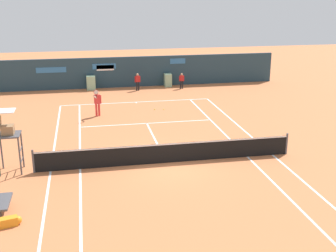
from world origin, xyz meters
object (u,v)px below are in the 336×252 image
at_px(equipment_bag, 9,222).
at_px(tennis_ball_near_service_line, 155,109).
at_px(umpire_chair, 8,132).
at_px(player_bench, 0,200).
at_px(player_on_baseline, 97,101).
at_px(ball_kid_left_post, 182,80).
at_px(ball_kid_right_post, 138,81).
at_px(tennis_ball_mid_court, 164,109).

bearing_deg(equipment_bag, tennis_ball_near_service_line, 62.14).
height_order(umpire_chair, player_bench, umpire_chair).
relative_size(player_bench, tennis_ball_near_service_line, 20.54).
height_order(player_on_baseline, ball_kid_left_post, player_on_baseline).
relative_size(ball_kid_left_post, ball_kid_right_post, 0.91).
height_order(player_on_baseline, tennis_ball_near_service_line, player_on_baseline).
bearing_deg(player_on_baseline, tennis_ball_near_service_line, 175.89).
bearing_deg(ball_kid_right_post, umpire_chair, 59.48).
bearing_deg(ball_kid_left_post, tennis_ball_near_service_line, 65.65).
bearing_deg(ball_kid_right_post, player_on_baseline, 59.42).
bearing_deg(player_on_baseline, player_bench, 55.98).
xyz_separation_m(player_bench, tennis_ball_near_service_line, (7.82, 12.94, -0.48)).
distance_m(player_bench, equipment_bag, 1.18).
distance_m(player_on_baseline, tennis_ball_near_service_line, 4.01).
xyz_separation_m(player_bench, ball_kid_left_post, (11.04, 18.98, 0.22)).
bearing_deg(ball_kid_left_post, equipment_bag, 65.80).
relative_size(ball_kid_right_post, tennis_ball_near_service_line, 20.36).
height_order(player_bench, equipment_bag, player_bench).
distance_m(player_bench, player_on_baseline, 12.80).
height_order(equipment_bag, ball_kid_right_post, ball_kid_right_post).
xyz_separation_m(equipment_bag, ball_kid_left_post, (10.61, 20.02, 0.57)).
height_order(ball_kid_left_post, tennis_ball_near_service_line, ball_kid_left_post).
bearing_deg(ball_kid_right_post, tennis_ball_near_service_line, 89.71).
xyz_separation_m(player_bench, equipment_bag, (0.43, -1.05, -0.35)).
height_order(equipment_bag, player_on_baseline, player_on_baseline).
bearing_deg(player_on_baseline, ball_kid_left_post, -151.63).
bearing_deg(equipment_bag, tennis_ball_mid_court, 60.05).
distance_m(ball_kid_left_post, tennis_ball_near_service_line, 6.88).
bearing_deg(equipment_bag, player_bench, 112.30).
bearing_deg(ball_kid_left_post, tennis_ball_mid_court, 70.65).
distance_m(umpire_chair, player_bench, 4.09).
distance_m(player_bench, tennis_ball_mid_court, 15.34).
distance_m(umpire_chair, equipment_bag, 5.22).
distance_m(player_bench, tennis_ball_near_service_line, 15.12).
height_order(player_bench, player_on_baseline, player_on_baseline).
bearing_deg(tennis_ball_near_service_line, player_on_baseline, -168.33).
height_order(equipment_bag, ball_kid_left_post, ball_kid_left_post).
distance_m(equipment_bag, player_on_baseline, 13.70).
bearing_deg(player_on_baseline, umpire_chair, 47.62).
height_order(player_on_baseline, ball_kid_right_post, player_on_baseline).
relative_size(equipment_bag, player_on_baseline, 0.49).
height_order(ball_kid_left_post, ball_kid_right_post, ball_kid_right_post).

